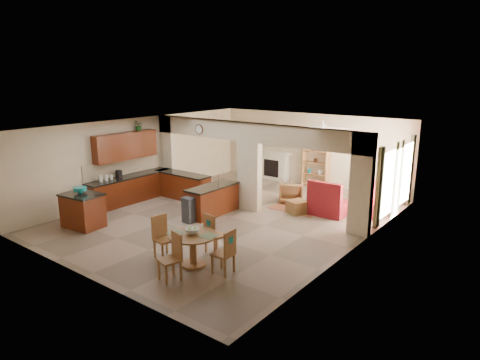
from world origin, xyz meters
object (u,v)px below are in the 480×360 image
Objects in this scene: kitchen_island at (83,210)px; dining_table at (193,245)px; armchair at (291,192)px; sofa at (378,199)px.

dining_table is at bearing -5.38° from kitchen_island.
armchair is at bearing 98.07° from dining_table.
sofa is at bearing 173.96° from armchair.
armchair is at bearing 52.74° from kitchen_island.
kitchen_island is at bearing -179.26° from dining_table.
dining_table is 6.93m from sofa.
kitchen_island is 1.09× the size of dining_table.
sofa is 3.09× the size of armchair.
kitchen_island reaches higher than armchair.
kitchen_island reaches higher than dining_table.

